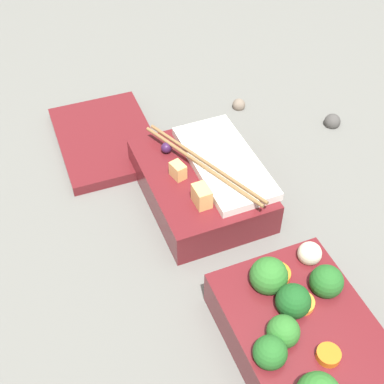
% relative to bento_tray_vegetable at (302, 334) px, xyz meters
% --- Properties ---
extents(ground_plane, '(3.00, 3.00, 0.00)m').
position_rel_bento_tray_vegetable_xyz_m(ground_plane, '(0.13, 0.01, -0.03)').
color(ground_plane, slate).
extents(bento_tray_vegetable, '(0.20, 0.15, 0.08)m').
position_rel_bento_tray_vegetable_xyz_m(bento_tray_vegetable, '(0.00, 0.00, 0.00)').
color(bento_tray_vegetable, maroon).
rests_on(bento_tray_vegetable, ground_plane).
extents(bento_tray_rice, '(0.20, 0.15, 0.08)m').
position_rel_bento_tray_vegetable_xyz_m(bento_tray_rice, '(0.26, 0.00, -0.00)').
color(bento_tray_rice, maroon).
rests_on(bento_tray_rice, ground_plane).
extents(bento_lid, '(0.20, 0.15, 0.02)m').
position_rel_bento_tray_vegetable_xyz_m(bento_lid, '(0.42, 0.10, -0.02)').
color(bento_lid, maroon).
rests_on(bento_lid, ground_plane).
extents(pebble_0, '(0.03, 0.03, 0.03)m').
position_rel_bento_tray_vegetable_xyz_m(pebble_0, '(0.33, -0.25, -0.03)').
color(pebble_0, '#474442').
rests_on(pebble_0, ground_plane).
extents(pebble_2, '(0.02, 0.02, 0.02)m').
position_rel_bento_tray_vegetable_xyz_m(pebble_2, '(0.43, -0.13, -0.03)').
color(pebble_2, '#7A6B5B').
rests_on(pebble_2, ground_plane).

